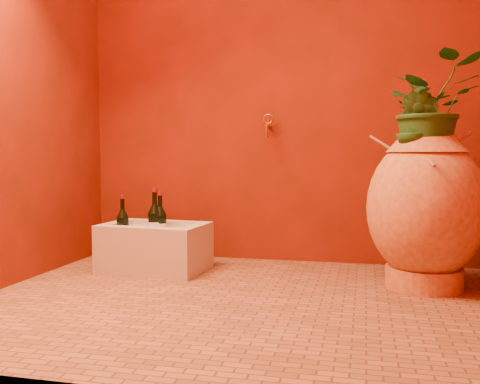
% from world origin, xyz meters
% --- Properties ---
extents(floor, '(2.50, 2.50, 0.00)m').
position_xyz_m(floor, '(0.00, 0.00, 0.00)').
color(floor, brown).
rests_on(floor, ground).
extents(wall_back, '(2.50, 0.02, 2.50)m').
position_xyz_m(wall_back, '(0.00, 1.00, 1.25)').
color(wall_back, '#541904').
rests_on(wall_back, ground).
extents(wall_left, '(0.02, 2.00, 2.50)m').
position_xyz_m(wall_left, '(-1.25, 0.00, 1.25)').
color(wall_left, '#541904').
rests_on(wall_left, ground).
extents(amphora, '(0.72, 0.72, 0.84)m').
position_xyz_m(amphora, '(0.85, 0.45, 0.42)').
color(amphora, orange).
rests_on(amphora, floor).
extents(stone_basin, '(0.62, 0.45, 0.28)m').
position_xyz_m(stone_basin, '(-0.66, 0.53, 0.13)').
color(stone_basin, beige).
rests_on(stone_basin, floor).
extents(wine_bottle_a, '(0.08, 0.08, 0.32)m').
position_xyz_m(wine_bottle_a, '(-0.63, 0.54, 0.26)').
color(wine_bottle_a, black).
rests_on(wine_bottle_a, stone_basin).
extents(wine_bottle_b, '(0.07, 0.07, 0.30)m').
position_xyz_m(wine_bottle_b, '(-0.82, 0.45, 0.26)').
color(wine_bottle_b, black).
rests_on(wine_bottle_b, stone_basin).
extents(wine_bottle_c, '(0.08, 0.08, 0.34)m').
position_xyz_m(wine_bottle_c, '(-0.66, 0.53, 0.27)').
color(wine_bottle_c, black).
rests_on(wine_bottle_c, stone_basin).
extents(wall_tap, '(0.07, 0.14, 0.15)m').
position_xyz_m(wall_tap, '(-0.05, 0.92, 0.87)').
color(wall_tap, '#A07225').
rests_on(wall_tap, wall_back).
extents(plant_main, '(0.58, 0.54, 0.51)m').
position_xyz_m(plant_main, '(0.86, 0.46, 0.92)').
color(plant_main, '#1C4E1B').
rests_on(plant_main, amphora).
extents(plant_side, '(0.26, 0.26, 0.37)m').
position_xyz_m(plant_side, '(0.79, 0.37, 0.81)').
color(plant_side, '#1C4E1B').
rests_on(plant_side, amphora).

